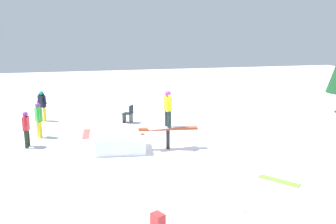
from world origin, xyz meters
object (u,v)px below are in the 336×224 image
bystander_red (26,127)px  loose_snowboard_coral (86,134)px  rail_feature (168,131)px  backpack_on_snow (158,221)px  main_rider_on_rail (168,110)px  loose_snowboard_white (231,202)px  loose_snowboard_lime (279,181)px  bystander_black (42,104)px  bystander_green (39,118)px  folding_chair (129,114)px

bystander_red → loose_snowboard_coral: bystander_red is taller
rail_feature → backpack_on_snow: bearing=-99.0°
main_rider_on_rail → loose_snowboard_coral: main_rider_on_rail is taller
loose_snowboard_coral → loose_snowboard_white: (3.32, -7.73, 0.00)m
bystander_red → backpack_on_snow: 7.97m
loose_snowboard_coral → loose_snowboard_lime: (5.28, -6.81, 0.00)m
loose_snowboard_white → backpack_on_snow: 2.27m
rail_feature → bystander_red: (-5.17, 1.56, 0.10)m
main_rider_on_rail → loose_snowboard_white: main_rider_on_rail is taller
loose_snowboard_lime → backpack_on_snow: bearing=-103.7°
loose_snowboard_white → backpack_on_snow: backpack_on_snow is taller
bystander_black → loose_snowboard_coral: bystander_black is taller
loose_snowboard_white → loose_snowboard_lime: same height
bystander_green → bystander_black: size_ratio=0.98×
main_rider_on_rail → loose_snowboard_coral: bearing=127.9°
main_rider_on_rail → loose_snowboard_lime: size_ratio=1.26×
rail_feature → bystander_green: bystander_green is taller
loose_snowboard_white → loose_snowboard_coral: bearing=-174.3°
bystander_red → bystander_green: bearing=-6.1°
main_rider_on_rail → bystander_black: 7.71m
loose_snowboard_white → folding_chair: 9.41m
main_rider_on_rail → bystander_red: size_ratio=1.11×
rail_feature → backpack_on_snow: (-1.71, -5.59, -0.52)m
bystander_red → loose_snowboard_white: bearing=-129.6°
rail_feature → loose_snowboard_lime: bearing=-50.5°
backpack_on_snow → loose_snowboard_coral: bearing=162.2°
main_rider_on_rail → folding_chair: bearing=93.0°
rail_feature → bystander_green: (-4.81, 2.87, 0.14)m
bystander_green → loose_snowboard_coral: 2.07m
main_rider_on_rail → folding_chair: (-0.79, 4.50, -1.10)m
loose_snowboard_white → folding_chair: (-1.21, 9.32, 0.40)m
bystander_black → loose_snowboard_lime: bearing=174.0°
main_rider_on_rail → bystander_green: 5.64m
loose_snowboard_coral → folding_chair: bearing=132.5°
rail_feature → bystander_black: (-4.85, 5.95, 0.16)m
bystander_black → bystander_red: bearing=133.6°
rail_feature → backpack_on_snow: size_ratio=6.59×
main_rider_on_rail → loose_snowboard_coral: size_ratio=1.00×
bystander_red → bystander_green: 1.36m
backpack_on_snow → folding_chair: bearing=149.0°
bystander_red → bystander_green: size_ratio=0.95×
main_rider_on_rail → folding_chair: main_rider_on_rail is taller
bystander_black → loose_snowboard_white: 12.01m
rail_feature → bystander_red: bearing=171.2°
bystander_black → backpack_on_snow: size_ratio=4.45×
rail_feature → bystander_green: size_ratio=1.51×
main_rider_on_rail → loose_snowboard_coral: 4.38m
rail_feature → loose_snowboard_white: (0.41, -4.82, -0.68)m
bystander_black → loose_snowboard_lime: bystander_black is taller
bystander_red → rail_feature: bearing=-97.6°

